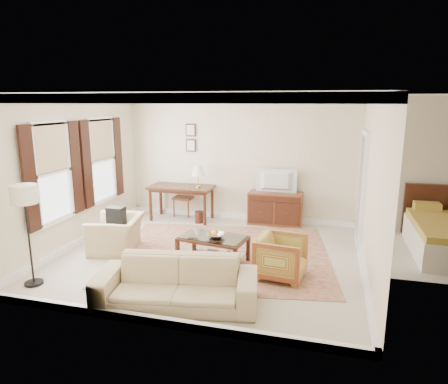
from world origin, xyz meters
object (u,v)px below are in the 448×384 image
at_px(sideboard, 275,208).
at_px(striped_armchair, 281,255).
at_px(tv, 276,174).
at_px(coffee_table, 213,242).
at_px(club_armchair, 116,228).
at_px(sofa, 176,275).
at_px(writing_desk, 181,191).

distance_m(sideboard, striped_armchair, 2.90).
bearing_deg(tv, striped_armchair, 99.87).
relative_size(tv, striped_armchair, 1.14).
relative_size(sideboard, striped_armchair, 1.59).
distance_m(tv, coffee_table, 2.76).
xyz_separation_m(coffee_table, club_armchair, (-1.95, 0.09, 0.07)).
relative_size(coffee_table, striped_armchair, 1.61).
bearing_deg(sofa, club_armchair, 128.56).
bearing_deg(coffee_table, sideboard, 73.78).
relative_size(sideboard, sofa, 0.55).
height_order(coffee_table, striped_armchair, striped_armchair).
xyz_separation_m(sideboard, striped_armchair, (0.49, -2.86, 0.01)).
xyz_separation_m(writing_desk, sideboard, (2.22, 0.21, -0.34)).
xyz_separation_m(club_armchair, sofa, (1.89, -1.67, -0.01)).
relative_size(writing_desk, club_armchair, 1.49).
relative_size(tv, coffee_table, 0.71).
distance_m(club_armchair, sofa, 2.52).
xyz_separation_m(sideboard, tv, (0.00, -0.02, 0.82)).
height_order(tv, coffee_table, tv).
bearing_deg(striped_armchair, sofa, 140.51).
height_order(striped_armchair, club_armchair, club_armchair).
bearing_deg(sideboard, coffee_table, -106.22).
bearing_deg(sofa, coffee_table, 77.64).
bearing_deg(striped_armchair, tv, 16.15).
height_order(tv, striped_armchair, tv).
height_order(writing_desk, sofa, sofa).
distance_m(coffee_table, club_armchair, 1.95).
distance_m(writing_desk, sofa, 4.17).
bearing_deg(sideboard, writing_desk, -174.57).
bearing_deg(coffee_table, club_armchair, 177.33).
bearing_deg(tv, writing_desk, 4.92).
height_order(sideboard, striped_armchair, striped_armchair).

